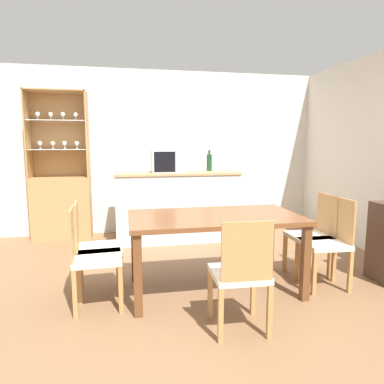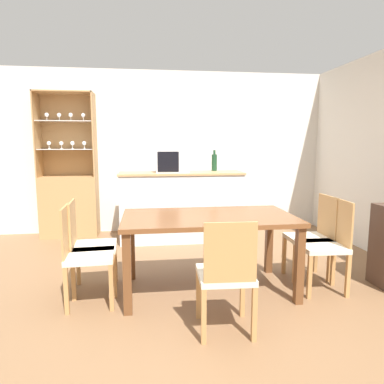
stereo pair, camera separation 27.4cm
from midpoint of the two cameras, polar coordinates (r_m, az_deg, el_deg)
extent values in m
plane|color=brown|center=(3.28, 1.15, -17.45)|extent=(18.00, 18.00, 0.00)
cube|color=silver|center=(5.58, -2.87, 6.65)|extent=(6.80, 0.06, 2.55)
cube|color=silver|center=(5.00, -0.22, -2.60)|extent=(1.75, 0.51, 0.98)
cube|color=tan|center=(4.93, -0.22, 3.15)|extent=(1.78, 0.54, 0.03)
cube|color=tan|center=(5.52, -18.35, -2.29)|extent=(0.84, 0.39, 0.92)
cube|color=tan|center=(5.62, -18.49, 8.97)|extent=(0.84, 0.02, 1.24)
cube|color=tan|center=(5.53, -23.06, 8.76)|extent=(0.02, 0.39, 1.24)
cube|color=tan|center=(5.37, -14.53, 9.18)|extent=(0.02, 0.39, 1.24)
cube|color=tan|center=(5.49, -19.17, 15.40)|extent=(0.84, 0.39, 0.02)
cube|color=white|center=(5.44, -18.76, 6.77)|extent=(0.79, 0.34, 0.01)
cube|color=white|center=(5.45, -18.96, 11.09)|extent=(0.79, 0.34, 0.01)
cylinder|color=white|center=(5.51, -21.39, 6.74)|extent=(0.04, 0.04, 0.01)
cylinder|color=white|center=(5.51, -21.41, 7.05)|extent=(0.01, 0.01, 0.06)
sphere|color=white|center=(5.51, -21.44, 7.59)|extent=(0.06, 0.06, 0.06)
cylinder|color=white|center=(5.49, -21.70, 11.01)|extent=(0.04, 0.04, 0.01)
cylinder|color=white|center=(5.49, -21.71, 11.33)|extent=(0.01, 0.01, 0.06)
sphere|color=white|center=(5.49, -21.74, 11.87)|extent=(0.06, 0.06, 0.06)
cylinder|color=white|center=(5.49, -19.58, 6.82)|extent=(0.04, 0.04, 0.01)
cylinder|color=white|center=(5.49, -19.59, 7.14)|extent=(0.01, 0.01, 0.06)
sphere|color=white|center=(5.49, -19.62, 7.68)|extent=(0.06, 0.06, 0.06)
cylinder|color=white|center=(5.46, -19.89, 11.12)|extent=(0.04, 0.04, 0.01)
cylinder|color=white|center=(5.46, -19.90, 11.44)|extent=(0.01, 0.01, 0.06)
sphere|color=white|center=(5.46, -19.93, 11.98)|extent=(0.06, 0.06, 0.06)
cylinder|color=white|center=(5.40, -17.91, 6.88)|extent=(0.04, 0.04, 0.01)
cylinder|color=white|center=(5.40, -17.92, 7.21)|extent=(0.01, 0.01, 0.06)
sphere|color=white|center=(5.40, -17.95, 7.75)|extent=(0.06, 0.06, 0.06)
cylinder|color=white|center=(5.39, -18.15, 11.25)|extent=(0.04, 0.04, 0.01)
cylinder|color=white|center=(5.39, -18.16, 11.57)|extent=(0.01, 0.01, 0.06)
sphere|color=white|center=(5.39, -18.19, 12.12)|extent=(0.06, 0.06, 0.06)
cylinder|color=white|center=(5.36, -16.10, 6.95)|extent=(0.04, 0.04, 0.01)
cylinder|color=white|center=(5.36, -16.11, 7.28)|extent=(0.01, 0.01, 0.06)
sphere|color=white|center=(5.36, -16.13, 7.83)|extent=(0.06, 0.06, 0.06)
cylinder|color=white|center=(5.39, -16.25, 11.32)|extent=(0.04, 0.04, 0.01)
cylinder|color=white|center=(5.39, -16.26, 11.65)|extent=(0.01, 0.01, 0.06)
sphere|color=white|center=(5.39, -16.28, 12.19)|extent=(0.06, 0.06, 0.06)
cube|color=brown|center=(3.25, 5.19, -4.30)|extent=(1.61, 0.88, 0.04)
cube|color=brown|center=(2.92, -8.05, -13.41)|extent=(0.07, 0.07, 0.70)
cube|color=brown|center=(3.26, 19.82, -11.51)|extent=(0.07, 0.07, 0.70)
cube|color=brown|center=(3.64, -7.94, -9.02)|extent=(0.07, 0.07, 0.70)
cube|color=brown|center=(3.91, 14.70, -7.98)|extent=(0.07, 0.07, 0.70)
cube|color=beige|center=(3.59, 22.83, -8.38)|extent=(0.43, 0.43, 0.05)
cube|color=#B7844C|center=(3.63, 25.76, -4.55)|extent=(0.04, 0.37, 0.43)
cube|color=#B7844C|center=(3.43, 21.24, -13.10)|extent=(0.04, 0.04, 0.41)
cube|color=#B7844C|center=(3.74, 18.82, -11.19)|extent=(0.04, 0.04, 0.41)
cube|color=#B7844C|center=(3.60, 26.61, -12.42)|extent=(0.04, 0.04, 0.41)
cube|color=#B7844C|center=(3.90, 23.84, -10.69)|extent=(0.04, 0.04, 0.41)
cube|color=beige|center=(3.40, -13.68, -8.91)|extent=(0.43, 0.43, 0.05)
cube|color=#B7844C|center=(3.35, -17.13, -5.10)|extent=(0.05, 0.37, 0.43)
cube|color=#B7844C|center=(3.64, -10.53, -11.45)|extent=(0.04, 0.04, 0.41)
cube|color=#B7844C|center=(3.30, -10.40, -13.55)|extent=(0.04, 0.04, 0.41)
cube|color=#B7844C|center=(3.65, -16.37, -11.57)|extent=(0.04, 0.04, 0.41)
cube|color=#B7844C|center=(3.31, -16.89, -13.67)|extent=(0.04, 0.04, 0.41)
cube|color=beige|center=(3.15, -14.20, -10.31)|extent=(0.42, 0.42, 0.05)
cube|color=#B7844C|center=(3.10, -17.93, -6.19)|extent=(0.04, 0.37, 0.43)
cube|color=#B7844C|center=(3.39, -10.71, -12.96)|extent=(0.04, 0.04, 0.41)
cube|color=#B7844C|center=(3.05, -10.73, -15.41)|extent=(0.04, 0.04, 0.41)
cube|color=#B7844C|center=(3.41, -17.00, -13.03)|extent=(0.04, 0.04, 0.41)
cube|color=#B7844C|center=(3.08, -17.78, -15.45)|extent=(0.04, 0.04, 0.41)
cube|color=beige|center=(3.81, 20.82, -7.33)|extent=(0.41, 0.41, 0.05)
cube|color=#B7844C|center=(3.85, 23.55, -3.72)|extent=(0.02, 0.37, 0.43)
cube|color=#B7844C|center=(3.65, 19.40, -11.74)|extent=(0.04, 0.04, 0.41)
cube|color=#B7844C|center=(3.96, 17.05, -10.05)|extent=(0.04, 0.04, 0.41)
cube|color=#B7844C|center=(3.82, 24.40, -11.11)|extent=(0.04, 0.04, 0.41)
cube|color=#B7844C|center=(4.12, 21.76, -9.58)|extent=(0.04, 0.04, 0.41)
cube|color=beige|center=(2.67, 8.53, -13.52)|extent=(0.42, 0.42, 0.05)
cube|color=#B7844C|center=(2.42, 9.72, -9.96)|extent=(0.37, 0.03, 0.43)
cube|color=#B7844C|center=(2.89, 3.90, -16.63)|extent=(0.04, 0.04, 0.41)
cube|color=#B7844C|center=(2.97, 11.15, -16.12)|extent=(0.04, 0.04, 0.41)
cube|color=#B7844C|center=(2.57, 5.21, -19.99)|extent=(0.04, 0.04, 0.41)
cube|color=#B7844C|center=(2.65, 13.44, -19.24)|extent=(0.04, 0.04, 0.41)
cube|color=silver|center=(4.93, -1.80, 5.18)|extent=(0.46, 0.40, 0.32)
cube|color=black|center=(4.72, -2.33, 5.05)|extent=(0.29, 0.01, 0.28)
cylinder|color=#193D23|center=(5.16, 5.26, 4.88)|extent=(0.08, 0.08, 0.25)
cylinder|color=#193D23|center=(5.16, 5.28, 6.62)|extent=(0.03, 0.03, 0.06)
camera|label=1|loc=(0.14, -88.08, 0.27)|focal=32.00mm
camera|label=2|loc=(0.14, 91.92, -0.27)|focal=32.00mm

